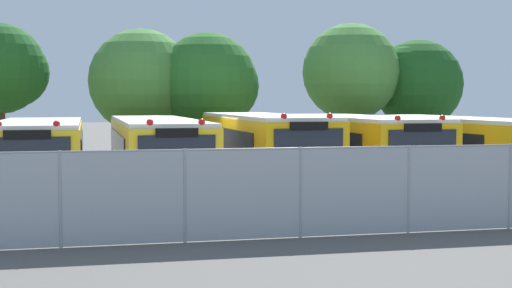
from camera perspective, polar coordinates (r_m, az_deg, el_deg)
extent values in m
plane|color=#595651|center=(24.57, -3.56, -3.78)|extent=(160.00, 160.00, 0.00)
cube|color=yellow|center=(24.13, -16.20, -0.88)|extent=(2.57, 9.35, 1.94)
cube|color=white|center=(24.08, -16.24, 1.57)|extent=(2.52, 9.16, 0.12)
cube|color=black|center=(19.50, -16.97, -4.22)|extent=(2.60, 0.17, 0.36)
cube|color=black|center=(19.44, -17.02, -0.86)|extent=(2.09, 0.07, 0.93)
cube|color=black|center=(24.37, -13.14, -0.06)|extent=(0.06, 7.29, 0.70)
cube|color=black|center=(24.16, -16.19, -1.80)|extent=(2.60, 9.44, 0.10)
sphere|color=red|center=(19.53, -14.97, 1.49)|extent=(0.18, 0.18, 0.18)
cube|color=black|center=(19.40, -17.05, 0.68)|extent=(1.15, 0.08, 0.24)
cylinder|color=black|center=(20.91, -13.58, -3.74)|extent=(0.28, 1.00, 1.00)
cylinder|color=black|center=(27.02, -13.42, -2.14)|extent=(0.28, 1.00, 1.00)
cylinder|color=black|center=(27.14, -18.21, -2.20)|extent=(0.28, 1.00, 1.00)
cube|color=yellow|center=(24.44, -7.66, -0.68)|extent=(2.44, 11.02, 1.98)
cube|color=white|center=(24.39, -7.68, 1.79)|extent=(2.39, 10.80, 0.12)
cube|color=black|center=(19.01, -6.00, -4.28)|extent=(2.44, 0.17, 0.36)
cube|color=black|center=(18.94, -6.04, -0.76)|extent=(1.97, 0.07, 0.95)
cube|color=black|center=(24.86, -4.94, 0.14)|extent=(0.08, 8.58, 0.71)
cube|color=black|center=(24.63, -10.56, 0.07)|extent=(0.08, 8.58, 0.71)
cube|color=black|center=(24.47, -7.66, -1.60)|extent=(2.47, 11.13, 0.10)
sphere|color=red|center=(19.16, -4.17, 1.68)|extent=(0.18, 0.18, 0.18)
sphere|color=red|center=(18.99, -8.10, 1.64)|extent=(0.18, 0.18, 0.18)
cube|color=black|center=(18.90, -6.05, 0.85)|extent=(1.08, 0.08, 0.24)
cylinder|color=black|center=(20.61, -3.59, -3.76)|extent=(0.28, 1.00, 1.00)
cylinder|color=black|center=(20.36, -9.49, -3.88)|extent=(0.28, 1.00, 1.00)
cylinder|color=black|center=(28.29, -6.25, -1.83)|extent=(0.28, 1.00, 1.00)
cylinder|color=black|center=(28.11, -10.54, -1.90)|extent=(0.28, 1.00, 1.00)
cube|color=#EAA80C|center=(24.92, 0.55, -0.43)|extent=(2.59, 9.69, 2.10)
cube|color=white|center=(24.87, 0.55, 2.13)|extent=(2.54, 9.49, 0.12)
cube|color=black|center=(20.34, 4.08, -3.77)|extent=(2.43, 0.21, 0.36)
cube|color=black|center=(20.27, 4.05, -0.24)|extent=(1.95, 0.10, 1.01)
cube|color=black|center=(25.53, 3.00, 0.41)|extent=(0.20, 7.52, 0.76)
cube|color=black|center=(24.92, -2.32, 0.34)|extent=(0.20, 7.52, 0.76)
cube|color=black|center=(24.96, 0.55, -1.39)|extent=(2.61, 9.78, 0.10)
sphere|color=red|center=(20.61, 5.64, 2.13)|extent=(0.18, 0.18, 0.18)
sphere|color=red|center=(20.20, 2.14, 2.11)|extent=(0.18, 0.18, 0.18)
cube|color=black|center=(20.23, 4.06, 1.37)|extent=(1.07, 0.10, 0.24)
cylinder|color=black|center=(22.06, 5.47, -3.29)|extent=(0.30, 1.01, 1.00)
cylinder|color=black|center=(21.45, 0.17, -3.47)|extent=(0.30, 1.01, 1.00)
cylinder|color=black|center=(28.17, 1.04, -1.83)|extent=(0.30, 1.01, 1.00)
cylinder|color=black|center=(27.70, -3.15, -1.92)|extent=(0.30, 1.01, 1.00)
cube|color=#EAA80C|center=(25.92, 7.85, -0.39)|extent=(2.76, 9.44, 2.03)
cube|color=white|center=(25.87, 7.87, 1.99)|extent=(2.70, 9.25, 0.12)
cube|color=black|center=(21.68, 12.61, -3.40)|extent=(2.58, 0.22, 0.36)
cube|color=black|center=(21.62, 12.59, -0.22)|extent=(2.08, 0.11, 0.98)
cube|color=black|center=(26.69, 10.16, 0.39)|extent=(0.22, 7.32, 0.73)
cube|color=black|center=(25.73, 4.95, 0.32)|extent=(0.22, 7.32, 0.73)
cube|color=black|center=(25.95, 7.84, -1.29)|extent=(2.78, 9.54, 0.10)
sphere|color=red|center=(22.06, 14.02, 1.94)|extent=(0.18, 0.18, 0.18)
sphere|color=red|center=(21.43, 10.75, 1.94)|extent=(0.18, 0.18, 0.18)
cube|color=black|center=(21.58, 12.62, 1.24)|extent=(1.14, 0.11, 0.24)
cylinder|color=black|center=(23.50, 13.42, -2.96)|extent=(0.30, 1.01, 1.00)
cylinder|color=black|center=(22.54, 8.35, -3.17)|extent=(0.30, 1.01, 1.00)
cylinder|color=black|center=(29.08, 7.73, -1.70)|extent=(0.30, 1.01, 1.00)
cylinder|color=black|center=(28.31, 3.51, -1.81)|extent=(0.30, 1.01, 1.00)
cube|color=yellow|center=(27.33, 14.96, -0.34)|extent=(2.75, 10.64, 1.98)
cube|color=white|center=(27.28, 14.99, 1.85)|extent=(2.69, 10.43, 0.12)
cube|color=black|center=(28.20, 16.86, 0.38)|extent=(0.28, 8.25, 0.71)
cube|color=black|center=(26.99, 12.37, 0.32)|extent=(0.28, 8.25, 0.71)
cube|color=black|center=(27.36, 14.95, -1.17)|extent=(2.77, 10.75, 0.10)
cylinder|color=black|center=(23.52, 17.33, -3.02)|extent=(0.31, 1.01, 1.00)
cylinder|color=black|center=(30.96, 13.48, -1.45)|extent=(0.31, 1.01, 1.00)
cylinder|color=black|center=(30.00, 9.84, -1.56)|extent=(0.31, 1.01, 1.00)
cylinder|color=#4C3823|center=(33.62, -18.90, 0.50)|extent=(0.41, 0.41, 2.94)
sphere|color=#1E561E|center=(33.62, -18.00, 5.21)|extent=(2.99, 2.99, 2.99)
cylinder|color=#4C3823|center=(33.74, -8.72, -0.02)|extent=(0.35, 0.35, 2.16)
sphere|color=#478438|center=(33.69, -8.76, 4.78)|extent=(4.64, 4.64, 4.64)
sphere|color=#478438|center=(33.85, -9.32, 5.18)|extent=(2.89, 2.89, 2.89)
cylinder|color=#4C3823|center=(33.25, -3.71, 0.02)|extent=(0.48, 0.48, 2.23)
sphere|color=#286623|center=(33.20, -3.73, 4.77)|extent=(4.37, 4.37, 4.37)
sphere|color=#286623|center=(33.48, -2.75, 4.47)|extent=(3.46, 3.46, 3.46)
cylinder|color=#4C3823|center=(35.07, 7.22, 0.54)|extent=(0.43, 0.43, 2.67)
sphere|color=#478438|center=(35.05, 7.26, 5.48)|extent=(4.50, 4.50, 4.50)
sphere|color=#478438|center=(35.19, 6.94, 5.43)|extent=(2.52, 2.52, 2.52)
cylinder|color=#4C3823|center=(36.52, 12.19, 0.25)|extent=(0.34, 0.34, 2.22)
sphere|color=#1E561E|center=(36.47, 12.24, 4.49)|extent=(4.24, 4.24, 4.24)
sphere|color=#1E561E|center=(35.95, 11.65, 5.16)|extent=(2.88, 2.88, 2.88)
cylinder|color=#9EA0A3|center=(15.94, -14.71, -4.11)|extent=(0.07, 0.07, 2.02)
cylinder|color=#9EA0A3|center=(16.07, -5.46, -3.96)|extent=(0.07, 0.07, 2.02)
cylinder|color=#9EA0A3|center=(16.60, 3.41, -3.71)|extent=(0.07, 0.07, 2.02)
cylinder|color=#9EA0A3|center=(17.50, 11.55, -3.41)|extent=(0.07, 0.07, 2.02)
cylinder|color=#9EA0A3|center=(18.72, 18.76, -3.08)|extent=(0.07, 0.07, 2.02)
cube|color=#ADB2B7|center=(16.29, -0.95, -3.84)|extent=(23.20, 0.02, 1.98)
cylinder|color=#9EA0A3|center=(16.19, -0.95, -0.39)|extent=(23.20, 0.04, 0.04)
cone|color=#EA5914|center=(17.21, -5.59, -5.95)|extent=(0.41, 0.41, 0.54)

